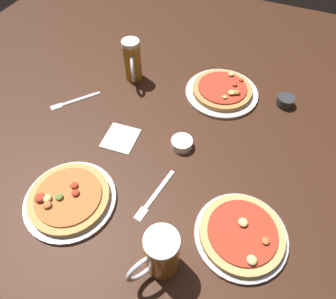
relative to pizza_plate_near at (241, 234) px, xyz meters
The scene contains 11 objects.
ground_plane 0.36m from the pizza_plate_near, 148.00° to the left, with size 2.40×2.40×0.03m, color #3D2114.
pizza_plate_near is the anchor object (origin of this frame).
pizza_plate_far 0.59m from the pizza_plate_near, 112.10° to the left, with size 0.29×0.29×0.05m.
pizza_plate_side 0.51m from the pizza_plate_near, 169.24° to the right, with size 0.28×0.28×0.05m.
beer_mug_dark 0.78m from the pizza_plate_near, 139.92° to the left, with size 0.09×0.12×0.17m.
beer_mug_amber 0.24m from the pizza_plate_near, 137.60° to the right, with size 0.10×0.14×0.17m.
ramekin_sauce 0.59m from the pizza_plate_near, 88.10° to the left, with size 0.07×0.07×0.04m, color #333338.
ramekin_butter 0.36m from the pizza_plate_near, 138.98° to the left, with size 0.07×0.07×0.03m, color white.
napkin_folded 0.52m from the pizza_plate_near, 159.31° to the left, with size 0.11×0.12×0.01m, color silver.
fork_left 0.80m from the pizza_plate_near, 159.37° to the left, with size 0.14×0.17×0.01m.
fork_spare 0.28m from the pizza_plate_near, behind, with size 0.05×0.20×0.01m.
Camera 1 is at (0.24, -0.56, 0.82)m, focal length 31.93 mm.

